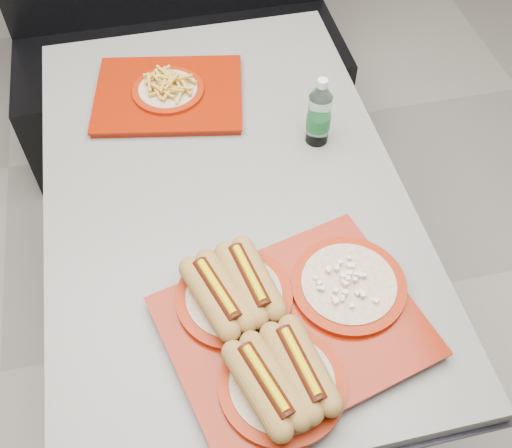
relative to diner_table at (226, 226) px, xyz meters
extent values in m
plane|color=#9D988C|center=(0.00, 0.00, -0.58)|extent=(6.00, 6.00, 0.00)
cylinder|color=black|center=(0.00, 0.00, -0.56)|extent=(0.52, 0.52, 0.05)
cylinder|color=black|center=(0.00, 0.00, -0.20)|extent=(0.11, 0.11, 0.66)
cube|color=black|center=(0.00, 0.00, 0.12)|extent=(0.92, 1.42, 0.01)
cube|color=gray|center=(0.00, 0.00, 0.15)|extent=(0.90, 1.40, 0.04)
cube|color=black|center=(0.00, 1.02, -0.36)|extent=(1.30, 0.55, 0.45)
cube|color=maroon|center=(0.07, -0.43, 0.18)|extent=(0.59, 0.51, 0.02)
cube|color=maroon|center=(0.07, -0.43, 0.19)|extent=(0.60, 0.52, 0.01)
cylinder|color=#8E1B04|center=(0.01, -0.56, 0.20)|extent=(0.25, 0.25, 0.01)
cylinder|color=beige|center=(0.01, -0.56, 0.21)|extent=(0.21, 0.21, 0.01)
cylinder|color=#8E1B04|center=(-0.04, -0.34, 0.20)|extent=(0.25, 0.25, 0.01)
cylinder|color=beige|center=(-0.04, -0.34, 0.21)|extent=(0.21, 0.21, 0.01)
cylinder|color=#8E1B04|center=(0.21, -0.37, 0.20)|extent=(0.25, 0.25, 0.01)
cylinder|color=beige|center=(0.21, -0.37, 0.21)|extent=(0.21, 0.21, 0.01)
cube|color=maroon|center=(-0.09, 0.37, 0.17)|extent=(0.46, 0.39, 0.02)
cube|color=maroon|center=(-0.09, 0.37, 0.19)|extent=(0.47, 0.40, 0.01)
cylinder|color=#8E1B04|center=(-0.09, 0.37, 0.19)|extent=(0.20, 0.20, 0.01)
cylinder|color=beige|center=(-0.09, 0.37, 0.20)|extent=(0.17, 0.17, 0.00)
cylinder|color=silver|center=(0.28, 0.11, 0.24)|extent=(0.06, 0.06, 0.15)
cylinder|color=#175C29|center=(0.28, 0.11, 0.23)|extent=(0.06, 0.06, 0.04)
cone|color=silver|center=(0.28, 0.11, 0.33)|extent=(0.06, 0.06, 0.03)
cylinder|color=silver|center=(0.28, 0.11, 0.36)|extent=(0.03, 0.03, 0.02)
camera|label=1|loc=(-0.14, -0.99, 1.32)|focal=42.00mm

